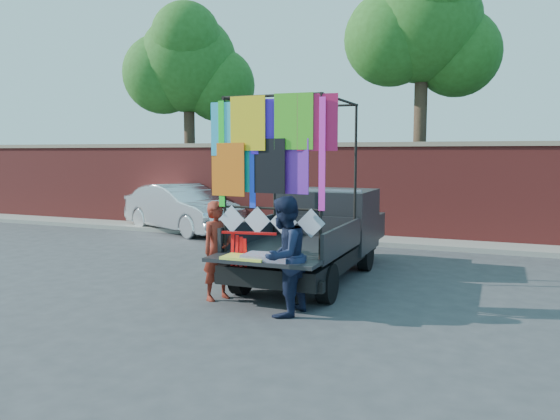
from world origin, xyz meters
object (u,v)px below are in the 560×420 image
at_px(pickup_truck, 321,232).
at_px(man, 284,256).
at_px(woman, 218,251).
at_px(sedan, 183,208).

distance_m(pickup_truck, man, 2.84).
bearing_deg(woman, man, -83.69).
xyz_separation_m(pickup_truck, sedan, (-5.50, 3.78, -0.10)).
height_order(sedan, man, man).
distance_m(pickup_truck, woman, 2.59).
distance_m(sedan, man, 8.82).
bearing_deg(sedan, woman, -120.44).
height_order(woman, man, man).
relative_size(sedan, man, 2.49).
bearing_deg(man, pickup_truck, -164.44).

